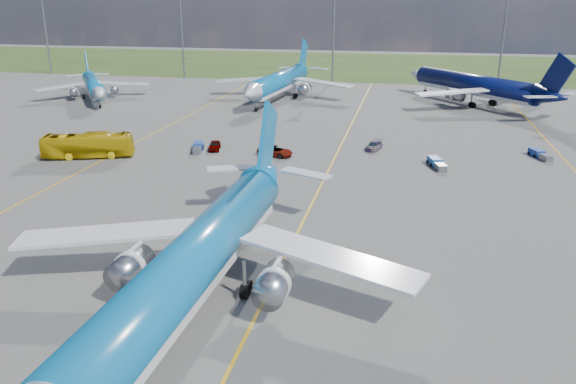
% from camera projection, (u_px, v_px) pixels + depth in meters
% --- Properties ---
extents(ground, '(400.00, 400.00, 0.00)m').
position_uv_depth(ground, '(261.00, 305.00, 39.22)').
color(ground, '#51514E').
rests_on(ground, ground).
extents(grass_strip, '(400.00, 80.00, 0.01)m').
position_uv_depth(grass_strip, '(381.00, 66.00, 177.82)').
color(grass_strip, '#2D4719').
rests_on(grass_strip, ground).
extents(taxiway_lines, '(60.25, 160.00, 0.02)m').
position_uv_depth(taxiway_lines, '(323.00, 184.00, 64.78)').
color(taxiway_lines, gold).
rests_on(taxiway_lines, ground).
extents(floodlight_masts, '(202.20, 0.50, 22.70)m').
position_uv_depth(floodlight_masts, '(416.00, 32.00, 134.77)').
color(floodlight_masts, slate).
rests_on(floodlight_masts, ground).
extents(bg_jet_nw, '(39.59, 41.51, 8.65)m').
position_uv_depth(bg_jet_nw, '(95.00, 100.00, 118.35)').
color(bg_jet_nw, '#0C68A8').
rests_on(bg_jet_nw, ground).
extents(bg_jet_nnw, '(36.04, 45.12, 11.08)m').
position_uv_depth(bg_jet_nnw, '(280.00, 100.00, 118.28)').
color(bg_jet_nnw, '#0C68A8').
rests_on(bg_jet_nnw, ground).
extents(bg_jet_n, '(52.91, 54.58, 11.37)m').
position_uv_depth(bg_jet_n, '(472.00, 104.00, 113.09)').
color(bg_jet_n, '#080F43').
rests_on(bg_jet_n, ground).
extents(main_airliner, '(33.49, 43.32, 11.12)m').
position_uv_depth(main_airliner, '(197.00, 312.00, 38.40)').
color(main_airliner, '#0C68A8').
rests_on(main_airliner, ground).
extents(apron_bus, '(12.16, 6.57, 3.32)m').
position_uv_depth(apron_bus, '(88.00, 145.00, 74.95)').
color(apron_bus, '#C4A10B').
rests_on(apron_bus, ground).
extents(service_car_a, '(2.32, 4.02, 1.29)m').
position_uv_depth(service_car_a, '(214.00, 145.00, 79.04)').
color(service_car_a, '#999999').
rests_on(service_car_a, ground).
extents(service_car_b, '(5.32, 3.57, 1.36)m').
position_uv_depth(service_car_b, '(275.00, 151.00, 76.00)').
color(service_car_b, '#999999').
rests_on(service_car_b, ground).
extents(service_car_c, '(2.58, 4.29, 1.16)m').
position_uv_depth(service_car_c, '(374.00, 146.00, 79.20)').
color(service_car_c, '#999999').
rests_on(service_car_c, ground).
extents(baggage_tug_w, '(2.41, 4.67, 1.01)m').
position_uv_depth(baggage_tug_w, '(437.00, 163.00, 71.12)').
color(baggage_tug_w, '#195898').
rests_on(baggage_tug_w, ground).
extents(baggage_tug_c, '(2.39, 4.59, 1.00)m').
position_uv_depth(baggage_tug_c, '(198.00, 147.00, 78.80)').
color(baggage_tug_c, '#1C46A9').
rests_on(baggage_tug_c, ground).
extents(baggage_tug_e, '(2.60, 4.46, 0.97)m').
position_uv_depth(baggage_tug_e, '(540.00, 154.00, 75.22)').
color(baggage_tug_e, '#193997').
rests_on(baggage_tug_e, ground).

